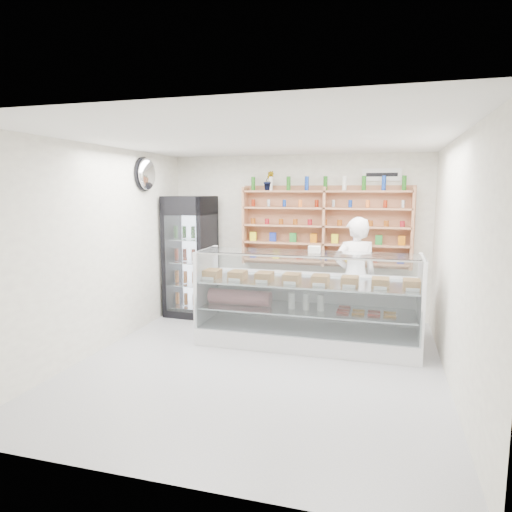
% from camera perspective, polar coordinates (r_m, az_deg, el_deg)
% --- Properties ---
extents(room, '(5.00, 5.00, 5.00)m').
position_cam_1_polar(room, '(5.61, 0.36, 0.06)').
color(room, '#ACACB1').
rests_on(room, ground).
extents(display_counter, '(3.09, 0.92, 1.34)m').
position_cam_1_polar(display_counter, '(6.59, 6.34, -7.95)').
color(display_counter, white).
rests_on(display_counter, floor).
extents(shop_worker, '(0.76, 0.63, 1.81)m').
position_cam_1_polar(shop_worker, '(7.07, 12.27, -2.52)').
color(shop_worker, white).
rests_on(shop_worker, floor).
extents(drinks_cooler, '(0.79, 0.77, 2.10)m').
position_cam_1_polar(drinks_cooler, '(8.10, -8.18, 0.00)').
color(drinks_cooler, black).
rests_on(drinks_cooler, floor).
extents(wall_shelving, '(2.84, 0.28, 1.33)m').
position_cam_1_polar(wall_shelving, '(7.78, 8.55, 3.68)').
color(wall_shelving, '#AB7451').
rests_on(wall_shelving, back_wall).
extents(potted_plant, '(0.23, 0.21, 0.33)m').
position_cam_1_polar(potted_plant, '(7.94, 1.60, 9.38)').
color(potted_plant, '#1E6626').
rests_on(potted_plant, wall_shelving).
extents(security_mirror, '(0.15, 0.50, 0.50)m').
position_cam_1_polar(security_mirror, '(7.51, -13.49, 9.92)').
color(security_mirror, silver).
rests_on(security_mirror, left_wall).
extents(wall_sign, '(0.62, 0.03, 0.20)m').
position_cam_1_polar(wall_sign, '(7.83, 15.46, 9.77)').
color(wall_sign, white).
rests_on(wall_sign, back_wall).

